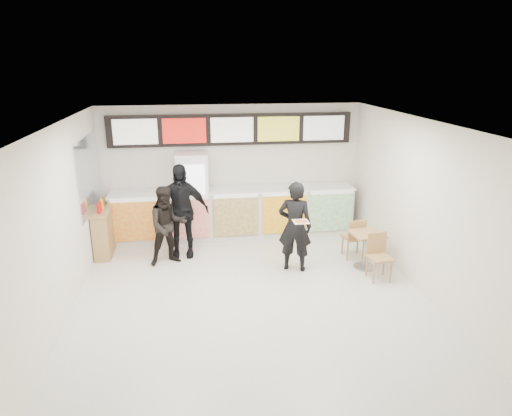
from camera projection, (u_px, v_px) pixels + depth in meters
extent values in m
plane|color=beige|center=(253.00, 301.00, 7.80)|extent=(7.00, 7.00, 0.00)
plane|color=white|center=(252.00, 125.00, 6.88)|extent=(7.00, 7.00, 0.00)
plane|color=silver|center=(232.00, 170.00, 10.64)|extent=(6.00, 0.00, 6.00)
plane|color=silver|center=(57.00, 228.00, 6.94)|extent=(0.00, 7.00, 7.00)
plane|color=silver|center=(427.00, 210.00, 7.75)|extent=(0.00, 7.00, 7.00)
cube|color=silver|center=(234.00, 214.00, 10.56)|extent=(5.50, 0.70, 1.10)
cube|color=silver|center=(234.00, 190.00, 10.38)|extent=(5.56, 0.76, 0.04)
cube|color=#D14518|center=(135.00, 221.00, 9.88)|extent=(0.99, 0.02, 0.90)
cube|color=#EF357E|center=(186.00, 219.00, 10.03)|extent=(0.99, 0.02, 0.90)
cube|color=brown|center=(236.00, 217.00, 10.18)|extent=(0.99, 0.02, 0.90)
cube|color=yellow|center=(284.00, 214.00, 10.33)|extent=(0.99, 0.02, 0.90)
cube|color=green|center=(331.00, 212.00, 10.48)|extent=(0.99, 0.02, 0.90)
cube|color=black|center=(232.00, 129.00, 10.28)|extent=(5.50, 0.12, 0.70)
cube|color=white|center=(135.00, 132.00, 9.92)|extent=(0.95, 0.02, 0.55)
cube|color=red|center=(184.00, 131.00, 10.07)|extent=(0.95, 0.02, 0.55)
cube|color=white|center=(232.00, 130.00, 10.21)|extent=(0.95, 0.02, 0.55)
cube|color=gold|center=(279.00, 129.00, 10.35)|extent=(0.95, 0.02, 0.55)
cube|color=silver|center=(324.00, 128.00, 10.50)|extent=(0.95, 0.02, 0.55)
cube|color=white|center=(193.00, 196.00, 10.31)|extent=(0.70, 0.65, 2.00)
cube|color=white|center=(193.00, 199.00, 9.98)|extent=(0.54, 0.02, 1.50)
cylinder|color=#1A911B|center=(185.00, 224.00, 10.17)|extent=(0.07, 0.07, 0.22)
cylinder|color=orange|center=(191.00, 224.00, 10.19)|extent=(0.07, 0.07, 0.22)
cylinder|color=red|center=(197.00, 224.00, 10.21)|extent=(0.07, 0.07, 0.22)
cylinder|color=blue|center=(204.00, 223.00, 10.23)|extent=(0.07, 0.07, 0.22)
cylinder|color=orange|center=(184.00, 208.00, 10.05)|extent=(0.07, 0.07, 0.22)
cylinder|color=red|center=(190.00, 208.00, 10.07)|extent=(0.07, 0.07, 0.22)
cylinder|color=blue|center=(197.00, 207.00, 10.09)|extent=(0.07, 0.07, 0.22)
cylinder|color=#1A911B|center=(203.00, 207.00, 10.11)|extent=(0.07, 0.07, 0.22)
cylinder|color=red|center=(183.00, 191.00, 9.94)|extent=(0.07, 0.07, 0.22)
cylinder|color=blue|center=(189.00, 191.00, 9.95)|extent=(0.07, 0.07, 0.22)
cylinder|color=#1A911B|center=(196.00, 191.00, 9.97)|extent=(0.07, 0.07, 0.22)
cylinder|color=orange|center=(202.00, 191.00, 9.99)|extent=(0.07, 0.07, 0.22)
cylinder|color=blue|center=(182.00, 175.00, 9.82)|extent=(0.07, 0.07, 0.22)
cylinder|color=#1A911B|center=(189.00, 174.00, 9.84)|extent=(0.07, 0.07, 0.22)
cylinder|color=orange|center=(195.00, 174.00, 9.86)|extent=(0.07, 0.07, 0.22)
cylinder|color=red|center=(202.00, 174.00, 9.88)|extent=(0.07, 0.07, 0.22)
cube|color=#B2B7BF|center=(89.00, 174.00, 9.17)|extent=(0.01, 2.00, 1.50)
imported|color=black|center=(295.00, 226.00, 8.75)|extent=(0.76, 0.63, 1.79)
imported|color=black|center=(168.00, 226.00, 9.04)|extent=(0.92, 0.80, 1.61)
imported|color=black|center=(180.00, 211.00, 9.37)|extent=(1.19, 0.57, 1.97)
cube|color=beige|center=(301.00, 222.00, 8.24)|extent=(0.28, 0.28, 0.01)
cone|color=#CC7233|center=(301.00, 221.00, 8.24)|extent=(0.36, 0.36, 0.02)
cube|color=#A5844B|center=(367.00, 234.00, 8.87)|extent=(0.65, 0.65, 0.04)
cylinder|color=gray|center=(365.00, 251.00, 8.98)|extent=(0.08, 0.08, 0.71)
cylinder|color=gray|center=(364.00, 267.00, 9.08)|extent=(0.43, 0.43, 0.03)
cube|color=#A5844B|center=(380.00, 258.00, 8.45)|extent=(0.46, 0.46, 0.04)
cube|color=#A5844B|center=(377.00, 243.00, 8.56)|extent=(0.39, 0.08, 0.41)
cube|color=#A5844B|center=(353.00, 237.00, 9.45)|extent=(0.46, 0.46, 0.04)
cube|color=#A5844B|center=(357.00, 230.00, 9.20)|extent=(0.39, 0.08, 0.41)
cube|color=#A5844B|center=(104.00, 234.00, 9.54)|extent=(0.32, 0.84, 0.95)
cube|color=#A5844B|center=(101.00, 211.00, 9.39)|extent=(0.36, 0.88, 0.04)
cylinder|color=red|center=(99.00, 209.00, 9.14)|extent=(0.06, 0.06, 0.19)
cylinder|color=red|center=(100.00, 207.00, 9.31)|extent=(0.06, 0.06, 0.19)
cylinder|color=yellow|center=(102.00, 204.00, 9.47)|extent=(0.06, 0.06, 0.19)
cylinder|color=brown|center=(103.00, 202.00, 9.63)|extent=(0.06, 0.06, 0.19)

